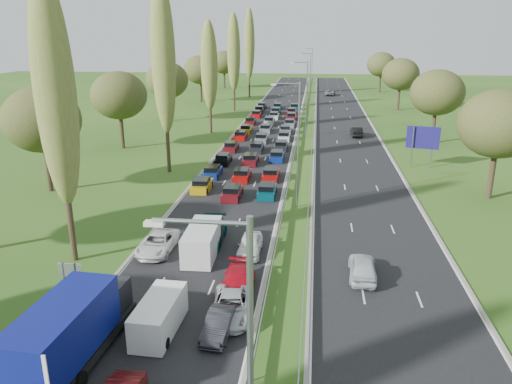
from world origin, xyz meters
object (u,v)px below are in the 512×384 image
(white_van_front, at_px, (160,314))
(near_car_2, at_px, (158,243))
(direction_sign, at_px, (423,139))
(white_van_rear, at_px, (203,240))
(info_sign, at_px, (70,274))
(blue_lorry, at_px, (73,330))

(white_van_front, bearing_deg, near_car_2, 110.28)
(white_van_front, distance_m, direction_sign, 44.74)
(white_van_rear, height_order, info_sign, white_van_rear)
(white_van_rear, distance_m, direction_sign, 36.02)
(white_van_rear, xyz_separation_m, info_sign, (-7.24, -6.86, 0.21))
(white_van_rear, distance_m, info_sign, 9.98)
(near_car_2, height_order, white_van_front, white_van_front)
(near_car_2, distance_m, info_sign, 7.87)
(blue_lorry, bearing_deg, near_car_2, 93.72)
(near_car_2, xyz_separation_m, direction_sign, (25.14, 28.68, 2.84))
(white_van_front, xyz_separation_m, white_van_rear, (0.18, 10.27, 0.15))
(blue_lorry, height_order, white_van_front, blue_lorry)
(near_car_2, height_order, direction_sign, direction_sign)
(blue_lorry, xyz_separation_m, white_van_rear, (3.53, 13.87, -0.87))
(white_van_front, bearing_deg, direction_sign, 63.00)
(near_car_2, distance_m, white_van_front, 10.88)
(near_car_2, bearing_deg, info_sign, -116.19)
(near_car_2, relative_size, white_van_rear, 0.91)
(blue_lorry, distance_m, info_sign, 7.95)
(blue_lorry, xyz_separation_m, info_sign, (-3.70, 7.01, -0.66))
(info_sign, bearing_deg, white_van_front, -25.78)
(near_car_2, xyz_separation_m, white_van_rear, (3.57, -0.07, 0.43))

